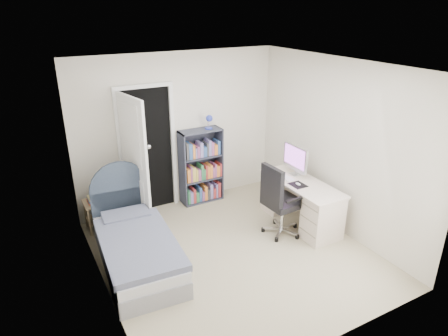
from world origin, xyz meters
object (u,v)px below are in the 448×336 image
nightstand (96,208)px  desk (300,201)px  bed (136,246)px  office_chair (279,198)px  floor_lamp (149,192)px  bookcase (201,169)px

nightstand → desk: bearing=-25.4°
bed → office_chair: (2.02, -0.30, 0.35)m
bed → floor_lamp: (0.51, 0.93, 0.27)m
floor_lamp → desk: (2.00, -1.12, -0.14)m
nightstand → floor_lamp: (0.76, -0.19, 0.17)m
desk → bookcase: bearing=124.5°
bed → nightstand: (-0.25, 1.12, 0.10)m
floor_lamp → bookcase: size_ratio=0.85×
office_chair → bookcase: bearing=107.5°
floor_lamp → office_chair: (1.50, -1.23, 0.08)m
bed → office_chair: bearing=-8.6°
bed → floor_lamp: floor_lamp is taller
floor_lamp → office_chair: bearing=-39.3°
nightstand → floor_lamp: 0.80m
floor_lamp → desk: bearing=-29.3°
bed → nightstand: bed is taller
office_chair → desk: bearing=12.2°
bed → office_chair: 2.07m
bookcase → office_chair: bearing=-72.5°
bed → nightstand: 1.15m
nightstand → bookcase: (1.79, 0.11, 0.23)m
desk → office_chair: (-0.50, -0.11, 0.22)m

